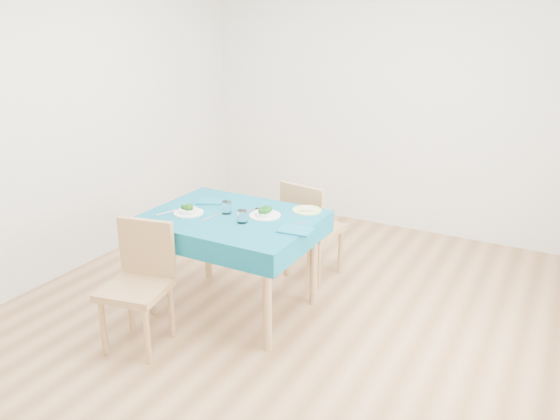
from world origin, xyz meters
The scene contains 16 objects.
room_shell centered at (0.00, 0.00, 1.35)m, with size 4.02×4.52×2.73m.
table centered at (-0.37, -0.05, 0.38)m, with size 1.20×0.91×0.76m, color #0A536C.
chair_near centered at (-0.66, -0.77, 0.50)m, with size 0.40×0.44×1.00m, color #A07A4B.
chair_far centered at (-0.10, 0.78, 0.52)m, with size 0.41×0.45×1.03m, color #A07A4B.
bowl_near centered at (-0.67, -0.16, 0.79)m, with size 0.22×0.22×0.07m, color white, non-canonical shape.
bowl_far centered at (-0.15, 0.06, 0.79)m, with size 0.23×0.23×0.07m, color white, non-canonical shape.
fork_near centered at (-0.81, -0.22, 0.76)m, with size 0.03×0.20×0.00m, color silver.
knife_near centered at (-0.48, -0.14, 0.76)m, with size 0.02×0.23×0.00m, color silver.
fork_far centered at (-0.32, 0.09, 0.76)m, with size 0.03×0.20×0.00m, color silver.
knife_far centered at (0.13, 0.03, 0.76)m, with size 0.01×0.19×0.00m, color silver.
napkin_near centered at (-0.69, 0.13, 0.76)m, with size 0.19×0.14×0.01m, color #0E5E78.
napkin_far centered at (0.17, -0.10, 0.76)m, with size 0.22×0.16×0.01m, color #0E5E78.
tumbler_center centered at (-0.43, -0.03, 0.80)m, with size 0.07×0.07×0.09m, color white.
tumbler_side centered at (-0.23, -0.13, 0.80)m, with size 0.07×0.07×0.09m, color white.
side_plate centered at (0.06, 0.31, 0.76)m, with size 0.22×0.22×0.01m, color #B4E46F.
bread_slice centered at (0.06, 0.31, 0.78)m, with size 0.10×0.10×0.01m, color beige.
Camera 1 is at (1.71, -3.12, 2.11)m, focal length 35.00 mm.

